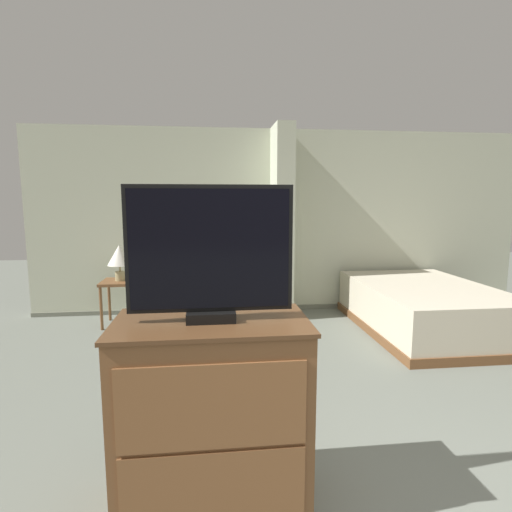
{
  "coord_description": "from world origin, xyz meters",
  "views": [
    {
      "loc": [
        -1.08,
        -1.33,
        1.61
      ],
      "look_at": [
        -0.63,
        2.61,
        1.05
      ],
      "focal_mm": 28.0,
      "sensor_mm": 36.0,
      "label": 1
    }
  ],
  "objects_px": {
    "couch": "(201,298)",
    "table_lamp": "(119,257)",
    "tv": "(210,254)",
    "tv_dresser": "(213,416)",
    "bed": "(424,307)",
    "coffee_table": "(193,314)"
  },
  "relations": [
    {
      "from": "couch",
      "to": "table_lamp",
      "type": "height_order",
      "value": "table_lamp"
    },
    {
      "from": "tv_dresser",
      "to": "bed",
      "type": "relative_size",
      "value": 0.46
    },
    {
      "from": "couch",
      "to": "table_lamp",
      "type": "bearing_deg",
      "value": -176.43
    },
    {
      "from": "tv_dresser",
      "to": "tv",
      "type": "distance_m",
      "value": 0.84
    },
    {
      "from": "coffee_table",
      "to": "tv_dresser",
      "type": "distance_m",
      "value": 2.44
    },
    {
      "from": "coffee_table",
      "to": "table_lamp",
      "type": "xyz_separation_m",
      "value": [
        -0.95,
        0.84,
        0.55
      ]
    },
    {
      "from": "table_lamp",
      "to": "tv",
      "type": "relative_size",
      "value": 0.57
    },
    {
      "from": "couch",
      "to": "tv_dresser",
      "type": "height_order",
      "value": "tv_dresser"
    },
    {
      "from": "coffee_table",
      "to": "tv",
      "type": "height_order",
      "value": "tv"
    },
    {
      "from": "tv_dresser",
      "to": "bed",
      "type": "xyz_separation_m",
      "value": [
        2.62,
        2.62,
        -0.22
      ]
    },
    {
      "from": "tv_dresser",
      "to": "bed",
      "type": "distance_m",
      "value": 3.72
    },
    {
      "from": "coffee_table",
      "to": "tv",
      "type": "distance_m",
      "value": 2.63
    },
    {
      "from": "coffee_table",
      "to": "tv_dresser",
      "type": "relative_size",
      "value": 0.76
    },
    {
      "from": "tv_dresser",
      "to": "table_lamp",
      "type": "bearing_deg",
      "value": 109.44
    },
    {
      "from": "table_lamp",
      "to": "coffee_table",
      "type": "bearing_deg",
      "value": -41.58
    },
    {
      "from": "bed",
      "to": "coffee_table",
      "type": "bearing_deg",
      "value": -176.11
    },
    {
      "from": "coffee_table",
      "to": "table_lamp",
      "type": "distance_m",
      "value": 1.38
    },
    {
      "from": "tv_dresser",
      "to": "tv",
      "type": "relative_size",
      "value": 1.26
    },
    {
      "from": "coffee_table",
      "to": "bed",
      "type": "distance_m",
      "value": 2.84
    },
    {
      "from": "couch",
      "to": "coffee_table",
      "type": "bearing_deg",
      "value": -94.59
    },
    {
      "from": "couch",
      "to": "tv",
      "type": "distance_m",
      "value": 3.49
    },
    {
      "from": "tv_dresser",
      "to": "tv",
      "type": "bearing_deg",
      "value": 90.0
    }
  ]
}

